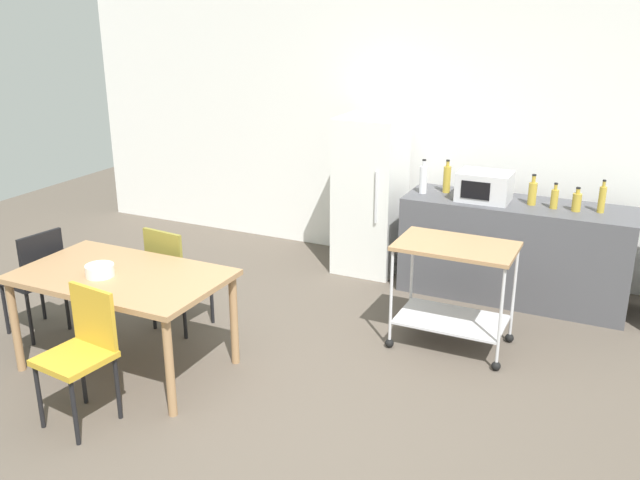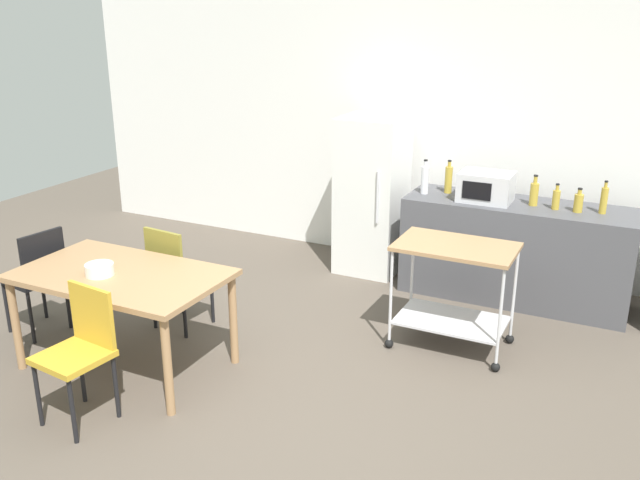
% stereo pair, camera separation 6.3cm
% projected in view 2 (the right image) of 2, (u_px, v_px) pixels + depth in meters
% --- Properties ---
extents(ground_plane, '(12.00, 12.00, 0.00)m').
position_uv_depth(ground_plane, '(292.00, 416.00, 4.61)').
color(ground_plane, brown).
extents(back_wall, '(8.40, 0.12, 2.90)m').
position_uv_depth(back_wall, '(445.00, 123.00, 6.85)').
color(back_wall, white).
rests_on(back_wall, ground_plane).
extents(kitchen_counter, '(2.00, 0.64, 0.90)m').
position_uv_depth(kitchen_counter, '(516.00, 251.00, 6.29)').
color(kitchen_counter, '#4C4C51').
rests_on(kitchen_counter, ground_plane).
extents(dining_table, '(1.50, 0.90, 0.75)m').
position_uv_depth(dining_table, '(121.00, 283.00, 5.03)').
color(dining_table, '#A37A51').
rests_on(dining_table, ground_plane).
extents(chair_olive, '(0.44, 0.44, 0.89)m').
position_uv_depth(chair_olive, '(175.00, 270.00, 5.67)').
color(chair_olive, olive).
rests_on(chair_olive, ground_plane).
extents(chair_black, '(0.46, 0.46, 0.89)m').
position_uv_depth(chair_black, '(37.00, 274.00, 5.60)').
color(chair_black, black).
rests_on(chair_black, ground_plane).
extents(chair_mustard, '(0.45, 0.45, 0.89)m').
position_uv_depth(chair_mustard, '(80.00, 346.00, 4.44)').
color(chair_mustard, gold).
rests_on(chair_mustard, ground_plane).
extents(refrigerator, '(0.60, 0.63, 1.55)m').
position_uv_depth(refrigerator, '(372.00, 195.00, 6.87)').
color(refrigerator, white).
rests_on(refrigerator, ground_plane).
extents(kitchen_cart, '(0.91, 0.57, 0.85)m').
position_uv_depth(kitchen_cart, '(454.00, 279.00, 5.36)').
color(kitchen_cart, '#A37A51').
rests_on(kitchen_cart, ground_plane).
extents(bottle_soda, '(0.07, 0.07, 0.32)m').
position_uv_depth(bottle_soda, '(425.00, 179.00, 6.42)').
color(bottle_soda, silver).
rests_on(bottle_soda, kitchen_counter).
extents(bottle_vinegar, '(0.07, 0.07, 0.31)m').
position_uv_depth(bottle_vinegar, '(449.00, 179.00, 6.44)').
color(bottle_vinegar, gold).
rests_on(bottle_vinegar, kitchen_counter).
extents(microwave, '(0.46, 0.35, 0.26)m').
position_uv_depth(microwave, '(486.00, 187.00, 6.18)').
color(microwave, silver).
rests_on(microwave, kitchen_counter).
extents(bottle_hot_sauce, '(0.07, 0.07, 0.27)m').
position_uv_depth(bottle_hot_sauce, '(534.00, 193.00, 6.06)').
color(bottle_hot_sauce, gold).
rests_on(bottle_hot_sauce, kitchen_counter).
extents(bottle_soy_sauce, '(0.06, 0.06, 0.23)m').
position_uv_depth(bottle_soy_sauce, '(556.00, 199.00, 5.95)').
color(bottle_soy_sauce, gold).
rests_on(bottle_soy_sauce, kitchen_counter).
extents(bottle_sparkling_water, '(0.08, 0.08, 0.21)m').
position_uv_depth(bottle_sparkling_water, '(578.00, 202.00, 5.88)').
color(bottle_sparkling_water, gold).
rests_on(bottle_sparkling_water, kitchen_counter).
extents(bottle_olive_oil, '(0.06, 0.06, 0.28)m').
position_uv_depth(bottle_olive_oil, '(604.00, 200.00, 5.83)').
color(bottle_olive_oil, gold).
rests_on(bottle_olive_oil, kitchen_counter).
extents(fruit_bowl, '(0.20, 0.20, 0.08)m').
position_uv_depth(fruit_bowl, '(100.00, 269.00, 4.95)').
color(fruit_bowl, white).
rests_on(fruit_bowl, dining_table).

